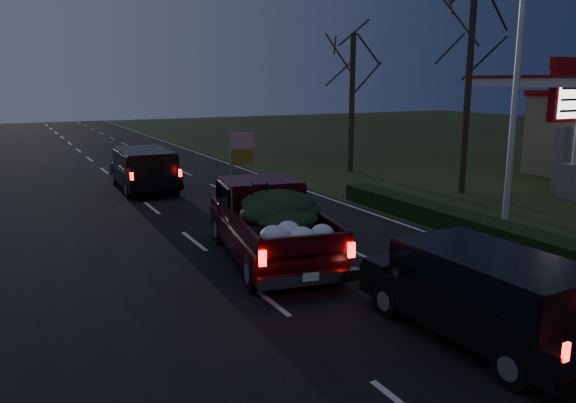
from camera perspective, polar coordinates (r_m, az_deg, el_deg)
name	(u,v)px	position (r m, az deg, el deg)	size (l,w,h in m)	color
ground	(266,299)	(12.39, -2.20, -9.85)	(120.00, 120.00, 0.00)	black
road_asphalt	(266,298)	(12.38, -2.20, -9.81)	(14.00, 120.00, 0.02)	black
hedge_row	(444,217)	(18.95, 15.52, -1.55)	(1.00, 10.00, 0.60)	black
light_pole	(519,53)	(19.01, 22.42, 13.80)	(0.50, 0.90, 9.16)	silver
gas_price_pylon	(567,103)	(25.95, 26.47, 8.97)	(2.00, 0.41, 5.57)	gray
bare_tree_mid	(472,38)	(24.65, 18.14, 15.54)	(3.60, 3.60, 8.50)	black
bare_tree_far	(353,69)	(29.39, 6.58, 13.21)	(3.60, 3.60, 7.00)	black
pickup_truck	(270,218)	(14.67, -1.85, -1.69)	(3.15, 6.05, 3.02)	#33060B
lead_suv	(144,165)	(24.87, -14.42, 3.57)	(2.27, 5.12, 1.45)	black
rear_suv	(487,287)	(10.75, 19.57, -8.23)	(2.23, 4.74, 1.36)	black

